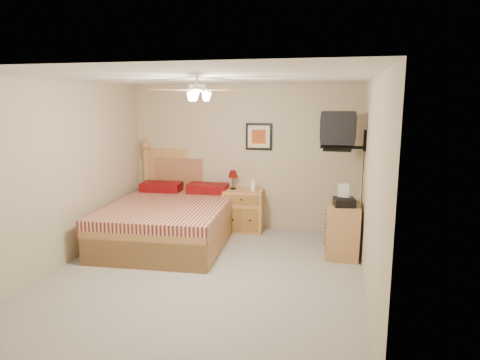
# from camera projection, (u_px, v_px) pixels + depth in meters

# --- Properties ---
(floor) EXTENTS (4.50, 4.50, 0.00)m
(floor) POSITION_uv_depth(u_px,v_px,m) (206.00, 275.00, 5.57)
(floor) COLOR gray
(floor) RESTS_ON ground
(ceiling) EXTENTS (4.00, 4.50, 0.04)m
(ceiling) POSITION_uv_depth(u_px,v_px,m) (202.00, 78.00, 5.11)
(ceiling) COLOR white
(ceiling) RESTS_ON ground
(wall_back) EXTENTS (4.00, 0.04, 2.50)m
(wall_back) POSITION_uv_depth(u_px,v_px,m) (244.00, 157.00, 7.49)
(wall_back) COLOR tan
(wall_back) RESTS_ON ground
(wall_front) EXTENTS (4.00, 0.04, 2.50)m
(wall_front) POSITION_uv_depth(u_px,v_px,m) (111.00, 235.00, 3.19)
(wall_front) COLOR tan
(wall_front) RESTS_ON ground
(wall_left) EXTENTS (0.04, 4.50, 2.50)m
(wall_left) POSITION_uv_depth(u_px,v_px,m) (64.00, 174.00, 5.79)
(wall_left) COLOR tan
(wall_left) RESTS_ON ground
(wall_right) EXTENTS (0.04, 4.50, 2.50)m
(wall_right) POSITION_uv_depth(u_px,v_px,m) (371.00, 188.00, 4.89)
(wall_right) COLOR tan
(wall_right) RESTS_ON ground
(bed) EXTENTS (1.94, 2.46, 1.52)m
(bed) POSITION_uv_depth(u_px,v_px,m) (169.00, 196.00, 6.72)
(bed) COLOR #B48540
(bed) RESTS_ON ground
(nightstand) EXTENTS (0.70, 0.55, 0.72)m
(nightstand) POSITION_uv_depth(u_px,v_px,m) (243.00, 210.00, 7.41)
(nightstand) COLOR tan
(nightstand) RESTS_ON ground
(table_lamp) EXTENTS (0.18, 0.18, 0.33)m
(table_lamp) POSITION_uv_depth(u_px,v_px,m) (233.00, 180.00, 7.40)
(table_lamp) COLOR #630D09
(table_lamp) RESTS_ON nightstand
(lotion_bottle) EXTENTS (0.09, 0.10, 0.23)m
(lotion_bottle) POSITION_uv_depth(u_px,v_px,m) (253.00, 184.00, 7.24)
(lotion_bottle) COLOR white
(lotion_bottle) RESTS_ON nightstand
(framed_picture) EXTENTS (0.46, 0.04, 0.46)m
(framed_picture) POSITION_uv_depth(u_px,v_px,m) (259.00, 137.00, 7.35)
(framed_picture) COLOR black
(framed_picture) RESTS_ON wall_back
(dresser) EXTENTS (0.46, 0.65, 0.77)m
(dresser) POSITION_uv_depth(u_px,v_px,m) (343.00, 230.00, 6.20)
(dresser) COLOR #A67D48
(dresser) RESTS_ON ground
(fax_machine) EXTENTS (0.34, 0.35, 0.30)m
(fax_machine) POSITION_uv_depth(u_px,v_px,m) (344.00, 196.00, 5.99)
(fax_machine) COLOR black
(fax_machine) RESTS_ON dresser
(magazine_lower) EXTENTS (0.24, 0.28, 0.02)m
(magazine_lower) POSITION_uv_depth(u_px,v_px,m) (345.00, 200.00, 6.33)
(magazine_lower) COLOR #BCB295
(magazine_lower) RESTS_ON dresser
(magazine_upper) EXTENTS (0.27, 0.30, 0.02)m
(magazine_upper) POSITION_uv_depth(u_px,v_px,m) (345.00, 199.00, 6.33)
(magazine_upper) COLOR tan
(magazine_upper) RESTS_ON magazine_lower
(wall_tv) EXTENTS (0.56, 0.46, 0.58)m
(wall_tv) POSITION_uv_depth(u_px,v_px,m) (349.00, 131.00, 6.13)
(wall_tv) COLOR black
(wall_tv) RESTS_ON wall_right
(ceiling_fan) EXTENTS (1.14, 1.14, 0.28)m
(ceiling_fan) POSITION_uv_depth(u_px,v_px,m) (197.00, 90.00, 4.95)
(ceiling_fan) COLOR white
(ceiling_fan) RESTS_ON ceiling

